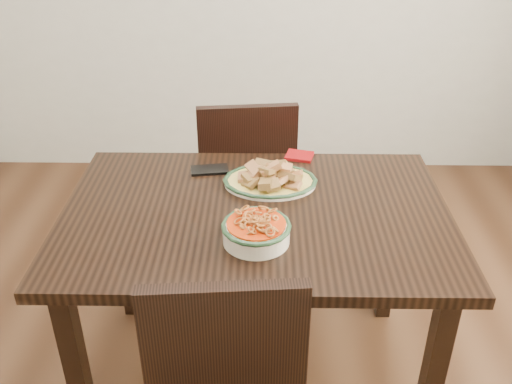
{
  "coord_description": "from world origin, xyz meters",
  "views": [
    {
      "loc": [
        0.09,
        -1.64,
        1.75
      ],
      "look_at": [
        0.06,
        -0.02,
        0.81
      ],
      "focal_mm": 40.0,
      "sensor_mm": 36.0,
      "label": 1
    }
  ],
  "objects_px": {
    "dining_table": "(256,233)",
    "smartphone": "(210,170)",
    "noodle_bowl": "(256,229)",
    "fish_plate": "(270,173)",
    "chair_far": "(246,177)"
  },
  "relations": [
    {
      "from": "fish_plate",
      "to": "smartphone",
      "type": "bearing_deg",
      "value": 156.53
    },
    {
      "from": "dining_table",
      "to": "noodle_bowl",
      "type": "xyz_separation_m",
      "value": [
        0.0,
        -0.18,
        0.13
      ]
    },
    {
      "from": "noodle_bowl",
      "to": "fish_plate",
      "type": "bearing_deg",
      "value": 82.83
    },
    {
      "from": "dining_table",
      "to": "smartphone",
      "type": "relative_size",
      "value": 9.31
    },
    {
      "from": "fish_plate",
      "to": "noodle_bowl",
      "type": "bearing_deg",
      "value": -97.17
    },
    {
      "from": "chair_far",
      "to": "fish_plate",
      "type": "distance_m",
      "value": 0.6
    },
    {
      "from": "fish_plate",
      "to": "smartphone",
      "type": "xyz_separation_m",
      "value": [
        -0.23,
        0.1,
        -0.04
      ]
    },
    {
      "from": "chair_far",
      "to": "smartphone",
      "type": "bearing_deg",
      "value": 66.81
    },
    {
      "from": "dining_table",
      "to": "chair_far",
      "type": "bearing_deg",
      "value": 94.62
    },
    {
      "from": "chair_far",
      "to": "noodle_bowl",
      "type": "distance_m",
      "value": 0.91
    },
    {
      "from": "fish_plate",
      "to": "noodle_bowl",
      "type": "relative_size",
      "value": 1.54
    },
    {
      "from": "smartphone",
      "to": "fish_plate",
      "type": "bearing_deg",
      "value": -32.52
    },
    {
      "from": "noodle_bowl",
      "to": "dining_table",
      "type": "bearing_deg",
      "value": 91.18
    },
    {
      "from": "smartphone",
      "to": "dining_table",
      "type": "bearing_deg",
      "value": -66.45
    },
    {
      "from": "dining_table",
      "to": "smartphone",
      "type": "distance_m",
      "value": 0.34
    }
  ]
}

